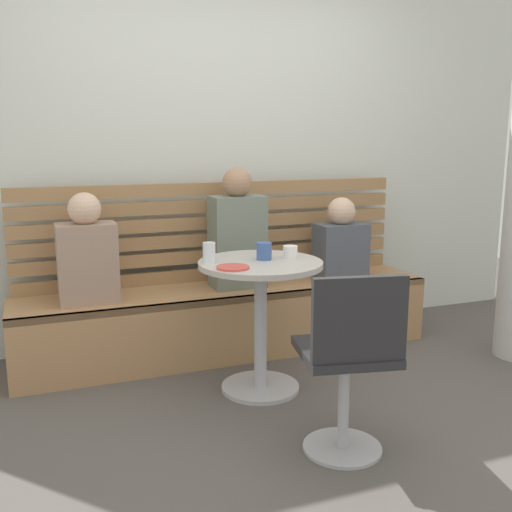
# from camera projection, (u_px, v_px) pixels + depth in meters

# --- Properties ---
(ground) EXTENTS (8.00, 8.00, 0.00)m
(ground) POSITION_uv_depth(u_px,v_px,m) (308.00, 433.00, 2.85)
(ground) COLOR #514C47
(back_wall) EXTENTS (5.20, 0.10, 2.90)m
(back_wall) POSITION_uv_depth(u_px,v_px,m) (206.00, 130.00, 4.07)
(back_wall) COLOR silver
(back_wall) RESTS_ON ground
(booth_bench) EXTENTS (2.70, 0.52, 0.44)m
(booth_bench) POSITION_uv_depth(u_px,v_px,m) (228.00, 320.00, 3.91)
(booth_bench) COLOR #A87C51
(booth_bench) RESTS_ON ground
(booth_backrest) EXTENTS (2.65, 0.04, 0.67)m
(booth_backrest) POSITION_uv_depth(u_px,v_px,m) (216.00, 231.00, 4.02)
(booth_backrest) COLOR #9A7249
(booth_backrest) RESTS_ON booth_bench
(cafe_table) EXTENTS (0.68, 0.68, 0.74)m
(cafe_table) POSITION_uv_depth(u_px,v_px,m) (260.00, 301.00, 3.26)
(cafe_table) COLOR #ADADB2
(cafe_table) RESTS_ON ground
(white_chair) EXTENTS (0.47, 0.47, 0.85)m
(white_chair) POSITION_uv_depth(u_px,v_px,m) (350.00, 358.00, 2.56)
(white_chair) COLOR #ADADB2
(white_chair) RESTS_ON ground
(person_adult) EXTENTS (0.34, 0.22, 0.77)m
(person_adult) POSITION_uv_depth(u_px,v_px,m) (237.00, 234.00, 3.82)
(person_adult) COLOR slate
(person_adult) RESTS_ON booth_bench
(person_child_left) EXTENTS (0.34, 0.22, 0.65)m
(person_child_left) POSITION_uv_depth(u_px,v_px,m) (87.00, 254.00, 3.47)
(person_child_left) COLOR #9E7F6B
(person_child_left) RESTS_ON booth_bench
(person_child_middle) EXTENTS (0.34, 0.22, 0.56)m
(person_child_middle) POSITION_uv_depth(u_px,v_px,m) (341.00, 243.00, 4.08)
(person_child_middle) COLOR #4C515B
(person_child_middle) RESTS_ON booth_bench
(cup_mug_blue) EXTENTS (0.08, 0.08, 0.09)m
(cup_mug_blue) POSITION_uv_depth(u_px,v_px,m) (264.00, 251.00, 3.25)
(cup_mug_blue) COLOR #3D5B9E
(cup_mug_blue) RESTS_ON cafe_table
(cup_water_clear) EXTENTS (0.07, 0.07, 0.11)m
(cup_water_clear) POSITION_uv_depth(u_px,v_px,m) (209.00, 253.00, 3.17)
(cup_water_clear) COLOR white
(cup_water_clear) RESTS_ON cafe_table
(cup_ceramic_white) EXTENTS (0.08, 0.08, 0.07)m
(cup_ceramic_white) POSITION_uv_depth(u_px,v_px,m) (290.00, 252.00, 3.29)
(cup_ceramic_white) COLOR white
(cup_ceramic_white) RESTS_ON cafe_table
(plate_small) EXTENTS (0.17, 0.17, 0.01)m
(plate_small) POSITION_uv_depth(u_px,v_px,m) (233.00, 267.00, 3.03)
(plate_small) COLOR #DB4C42
(plate_small) RESTS_ON cafe_table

